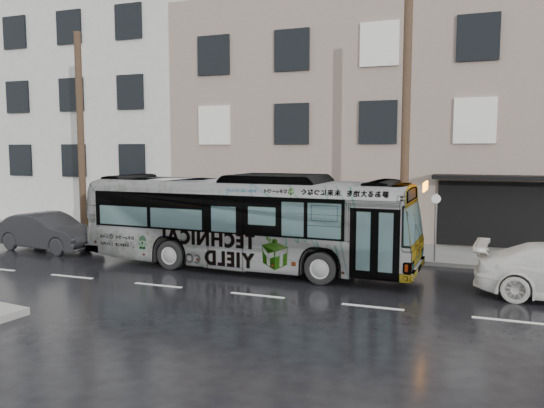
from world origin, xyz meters
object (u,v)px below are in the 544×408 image
Objects in this scene: utility_pole_front at (406,133)px; sign_post at (435,227)px; dark_sedan at (48,232)px; bus at (246,221)px; utility_pole_rear at (81,136)px.

sign_post is (1.10, 0.00, -3.30)m from utility_pole_front.
utility_pole_front is 1.97× the size of dark_sedan.
utility_pole_front is at bearing -59.20° from bus.
utility_pole_rear is 4.59m from dark_sedan.
utility_pole_front is 3.75× the size of sign_post.
utility_pole_front is 0.78× the size of bus.
utility_pole_front is 3.48m from sign_post.
utility_pole_front and utility_pole_rear have the same top height.
utility_pole_rear is at bearing 180.00° from sign_post.
utility_pole_front is 1.00× the size of utility_pole_rear.
utility_pole_rear is (-14.00, 0.00, 0.00)m from utility_pole_front.
dark_sedan is (0.22, -2.41, -3.90)m from utility_pole_rear.
utility_pole_rear is at bearing 180.00° from utility_pole_front.
sign_post is at bearing -74.34° from dark_sedan.
dark_sedan is at bearing -170.78° from sign_post.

